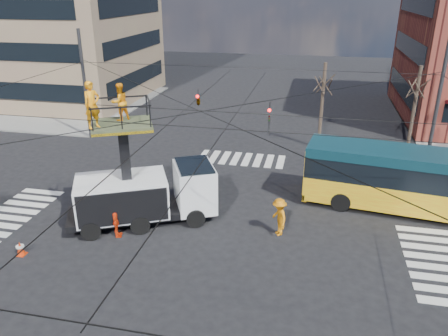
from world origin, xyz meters
TOP-DOWN VIEW (x-y plane):
  - ground at (0.00, 0.00)m, footprint 120.00×120.00m
  - sidewalk_nw at (-21.00, 21.00)m, footprint 18.00×18.00m
  - crosswalks at (0.00, 0.00)m, footprint 22.40×22.40m
  - overhead_network at (-0.07, 0.40)m, footprint 24.24×24.24m
  - tree_a at (5.00, 13.50)m, footprint 2.00×2.00m
  - tree_b at (11.00, 13.50)m, footprint 2.00×2.00m
  - utility_truck at (-3.08, 0.83)m, footprint 7.30×5.13m
  - city_bus at (10.93, 4.42)m, footprint 13.39×4.36m
  - traffic_cone at (-7.26, -3.14)m, footprint 0.36×0.36m
  - worker_ground at (-3.86, -0.87)m, footprint 0.68×1.03m
  - flagger at (3.35, 0.88)m, footprint 1.14×1.35m

SIDE VIEW (x-z plane):
  - ground at x=0.00m, z-range 0.00..0.00m
  - crosswalks at x=0.00m, z-range 0.00..0.02m
  - sidewalk_nw at x=-21.00m, z-range 0.00..0.12m
  - traffic_cone at x=-7.26m, z-range 0.00..0.64m
  - worker_ground at x=-3.86m, z-range 0.00..1.62m
  - flagger at x=3.35m, z-range 0.00..1.81m
  - city_bus at x=10.93m, z-range 0.13..3.33m
  - utility_truck at x=-3.08m, z-range -1.35..5.69m
  - overhead_network at x=-0.07m, z-range 0.29..8.29m
  - tree_a at x=5.00m, z-range 1.63..7.63m
  - tree_b at x=11.00m, z-range 1.63..7.63m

